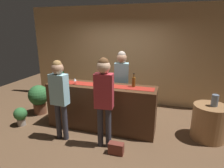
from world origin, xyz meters
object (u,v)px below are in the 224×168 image
(customer_sipping, at_px, (104,94))
(wine_bottle_green, at_px, (63,76))
(handbag, at_px, (116,148))
(wine_glass_mid_counter, at_px, (75,80))
(customer_browsing, at_px, (59,92))
(round_side_table, at_px, (209,122))
(potted_plant_small, at_px, (21,115))
(wine_bottle_amber, at_px, (134,82))
(vase_on_side_table, at_px, (215,100))
(wine_glass_near_customer, at_px, (105,81))
(bartender, at_px, (121,78))
(potted_plant_tall, at_px, (39,97))

(customer_sipping, bearing_deg, wine_bottle_green, 143.03)
(customer_sipping, relative_size, handbag, 6.27)
(wine_glass_mid_counter, relative_size, customer_browsing, 0.09)
(round_side_table, height_order, handbag, round_side_table)
(customer_sipping, distance_m, handbag, 1.04)
(potted_plant_small, relative_size, handbag, 1.60)
(wine_bottle_amber, relative_size, vase_on_side_table, 1.26)
(wine_glass_near_customer, xyz_separation_m, vase_on_side_table, (2.21, 0.25, -0.28))
(customer_sipping, relative_size, round_side_table, 2.37)
(round_side_table, height_order, potted_plant_small, round_side_table)
(wine_glass_near_customer, relative_size, potted_plant_small, 0.32)
(bartender, bearing_deg, wine_bottle_green, 7.70)
(vase_on_side_table, bearing_deg, wine_bottle_green, -178.09)
(vase_on_side_table, height_order, handbag, vase_on_side_table)
(wine_bottle_amber, xyz_separation_m, bartender, (-0.40, 0.50, -0.07))
(wine_bottle_green, bearing_deg, wine_bottle_amber, -0.61)
(customer_browsing, relative_size, round_side_table, 2.25)
(wine_bottle_amber, distance_m, customer_browsing, 1.54)
(wine_bottle_amber, xyz_separation_m, round_side_table, (1.58, 0.14, -0.78))
(bartender, distance_m, customer_browsing, 1.57)
(round_side_table, height_order, potted_plant_tall, potted_plant_tall)
(wine_glass_mid_counter, xyz_separation_m, round_side_table, (2.87, 0.33, -0.77))
(customer_sipping, xyz_separation_m, round_side_table, (1.98, 0.90, -0.72))
(wine_bottle_green, relative_size, customer_browsing, 0.18)
(wine_glass_mid_counter, xyz_separation_m, vase_on_side_table, (2.91, 0.31, -0.28))
(wine_bottle_green, xyz_separation_m, bartender, (1.32, 0.48, -0.07))
(wine_bottle_amber, height_order, potted_plant_tall, wine_bottle_amber)
(wine_bottle_amber, distance_m, round_side_table, 1.77)
(wine_bottle_amber, bearing_deg, round_side_table, 5.11)
(vase_on_side_table, bearing_deg, potted_plant_tall, 179.39)
(wine_glass_near_customer, bearing_deg, round_side_table, 6.88)
(wine_bottle_green, height_order, wine_glass_near_customer, wine_bottle_green)
(wine_glass_near_customer, relative_size, customer_browsing, 0.09)
(customer_browsing, xyz_separation_m, round_side_table, (2.92, 0.90, -0.66))
(customer_browsing, bearing_deg, wine_bottle_amber, 33.11)
(bartender, bearing_deg, wine_bottle_amber, 116.13)
(wine_bottle_amber, bearing_deg, potted_plant_small, -168.17)
(round_side_table, relative_size, handbag, 2.64)
(vase_on_side_table, bearing_deg, potted_plant_small, -170.93)
(customer_browsing, height_order, potted_plant_tall, customer_browsing)
(customer_sipping, distance_m, potted_plant_small, 2.35)
(potted_plant_tall, xyz_separation_m, potted_plant_small, (0.01, -0.72, -0.20))
(wine_glass_near_customer, bearing_deg, potted_plant_tall, 171.60)
(wine_bottle_amber, xyz_separation_m, wine_glass_mid_counter, (-1.29, -0.19, -0.01))
(customer_sipping, height_order, potted_plant_small, customer_sipping)
(bartender, relative_size, customer_browsing, 1.04)
(wine_bottle_amber, height_order, customer_browsing, customer_browsing)
(potted_plant_tall, bearing_deg, handbag, -24.06)
(round_side_table, bearing_deg, wine_glass_near_customer, -173.12)
(wine_bottle_amber, distance_m, potted_plant_small, 2.79)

